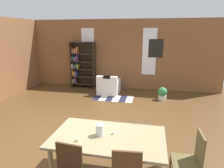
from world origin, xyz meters
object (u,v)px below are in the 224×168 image
Objects in this scene: armchair_white at (109,87)px; potted_plant_by_shelf at (162,93)px; dining_table at (108,140)px; bookshelf_tall at (81,65)px; dining_chair_head_right at (191,159)px; vase_on_table at (100,130)px.

potted_plant_by_shelf is (2.04, -0.32, -0.04)m from armchair_white.
bookshelf_tall is (-2.37, 5.17, 0.32)m from dining_table.
armchair_white is at bearing 102.67° from dining_table.
dining_chair_head_right is at bearing -86.81° from potted_plant_by_shelf.
dining_table is at bearing 0.00° from vase_on_table.
vase_on_table is at bearing -105.75° from potted_plant_by_shelf.
dining_table is 2.20× the size of armchair_white.
dining_table is at bearing -104.03° from potted_plant_by_shelf.
dining_table is 0.92× the size of bookshelf_tall.
bookshelf_tall is at bearing 152.98° from armchair_white.
bookshelf_tall is 3.64m from potted_plant_by_shelf.
dining_chair_head_right is 0.49× the size of bookshelf_tall.
dining_table is 0.22m from vase_on_table.
vase_on_table is 0.20× the size of dining_chair_head_right.
bookshelf_tall is at bearing 163.34° from potted_plant_by_shelf.
armchair_white is (-1.01, 4.48, -0.40)m from dining_table.
vase_on_table is (-0.13, -0.00, 0.17)m from dining_table.
bookshelf_tall is at bearing 125.13° from dining_chair_head_right.
dining_table is 1.89× the size of dining_chair_head_right.
dining_table is at bearing -65.41° from bookshelf_tall.
potted_plant_by_shelf is at bearing -9.03° from armchair_white.
dining_table is 1.28m from dining_chair_head_right.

